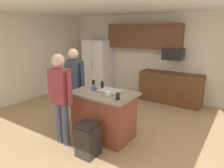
{
  "coord_description": "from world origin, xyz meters",
  "views": [
    {
      "loc": [
        2.41,
        -3.41,
        2.16
      ],
      "look_at": [
        0.14,
        0.02,
        1.05
      ],
      "focal_mm": 33.18,
      "sensor_mm": 36.0,
      "label": 1
    }
  ],
  "objects_px": {
    "glass_dark_ale": "(93,84)",
    "serving_tray": "(111,91)",
    "microwave_over_range": "(173,54)",
    "person_guest_by_door": "(75,81)",
    "trash_bin": "(88,140)",
    "kitchen_island": "(104,114)",
    "mug_blue_stoneware": "(94,88)",
    "person_guest_right": "(60,94)",
    "glass_short_whisky": "(118,96)",
    "refrigerator": "(99,65)",
    "glass_stout_tall": "(102,84)",
    "mug_ceramic_white": "(108,94)"
  },
  "relations": [
    {
      "from": "refrigerator",
      "to": "glass_dark_ale",
      "type": "xyz_separation_m",
      "value": [
        1.77,
        -2.51,
        0.14
      ]
    },
    {
      "from": "glass_short_whisky",
      "to": "glass_dark_ale",
      "type": "bearing_deg",
      "value": 157.21
    },
    {
      "from": "kitchen_island",
      "to": "glass_dark_ale",
      "type": "bearing_deg",
      "value": 158.43
    },
    {
      "from": "kitchen_island",
      "to": "person_guest_right",
      "type": "distance_m",
      "value": 0.98
    },
    {
      "from": "kitchen_island",
      "to": "glass_stout_tall",
      "type": "distance_m",
      "value": 0.64
    },
    {
      "from": "serving_tray",
      "to": "glass_short_whisky",
      "type": "bearing_deg",
      "value": -39.26
    },
    {
      "from": "trash_bin",
      "to": "serving_tray",
      "type": "bearing_deg",
      "value": 93.63
    },
    {
      "from": "person_guest_by_door",
      "to": "glass_short_whisky",
      "type": "bearing_deg",
      "value": -4.05
    },
    {
      "from": "person_guest_by_door",
      "to": "person_guest_right",
      "type": "bearing_deg",
      "value": -49.91
    },
    {
      "from": "glass_dark_ale",
      "to": "mug_blue_stoneware",
      "type": "bearing_deg",
      "value": -48.7
    },
    {
      "from": "kitchen_island",
      "to": "mug_ceramic_white",
      "type": "height_order",
      "value": "mug_ceramic_white"
    },
    {
      "from": "mug_blue_stoneware",
      "to": "mug_ceramic_white",
      "type": "xyz_separation_m",
      "value": [
        0.45,
        -0.15,
        -0.01
      ]
    },
    {
      "from": "microwave_over_range",
      "to": "trash_bin",
      "type": "bearing_deg",
      "value": -95.01
    },
    {
      "from": "refrigerator",
      "to": "glass_short_whisky",
      "type": "height_order",
      "value": "refrigerator"
    },
    {
      "from": "glass_short_whisky",
      "to": "serving_tray",
      "type": "bearing_deg",
      "value": 140.74
    },
    {
      "from": "kitchen_island",
      "to": "person_guest_right",
      "type": "bearing_deg",
      "value": -125.83
    },
    {
      "from": "glass_dark_ale",
      "to": "glass_stout_tall",
      "type": "height_order",
      "value": "glass_dark_ale"
    },
    {
      "from": "person_guest_by_door",
      "to": "mug_blue_stoneware",
      "type": "xyz_separation_m",
      "value": [
        0.7,
        -0.19,
        -0.01
      ]
    },
    {
      "from": "mug_blue_stoneware",
      "to": "trash_bin",
      "type": "relative_size",
      "value": 0.22
    },
    {
      "from": "refrigerator",
      "to": "mug_ceramic_white",
      "type": "distance_m",
      "value": 3.64
    },
    {
      "from": "trash_bin",
      "to": "kitchen_island",
      "type": "bearing_deg",
      "value": 102.86
    },
    {
      "from": "microwave_over_range",
      "to": "mug_ceramic_white",
      "type": "xyz_separation_m",
      "value": [
        -0.27,
        -2.91,
        -0.46
      ]
    },
    {
      "from": "refrigerator",
      "to": "microwave_over_range",
      "type": "bearing_deg",
      "value": 2.6
    },
    {
      "from": "glass_short_whisky",
      "to": "person_guest_right",
      "type": "bearing_deg",
      "value": -153.25
    },
    {
      "from": "kitchen_island",
      "to": "person_guest_by_door",
      "type": "relative_size",
      "value": 0.73
    },
    {
      "from": "glass_dark_ale",
      "to": "kitchen_island",
      "type": "bearing_deg",
      "value": -21.57
    },
    {
      "from": "refrigerator",
      "to": "glass_stout_tall",
      "type": "bearing_deg",
      "value": -51.39
    },
    {
      "from": "glass_stout_tall",
      "to": "person_guest_by_door",
      "type": "bearing_deg",
      "value": -174.7
    },
    {
      "from": "person_guest_by_door",
      "to": "glass_dark_ale",
      "type": "bearing_deg",
      "value": 6.55
    },
    {
      "from": "glass_short_whisky",
      "to": "glass_stout_tall",
      "type": "relative_size",
      "value": 0.9
    },
    {
      "from": "microwave_over_range",
      "to": "serving_tray",
      "type": "relative_size",
      "value": 1.27
    },
    {
      "from": "person_guest_by_door",
      "to": "trash_bin",
      "type": "xyz_separation_m",
      "value": [
        1.11,
        -0.9,
        -0.7
      ]
    },
    {
      "from": "glass_short_whisky",
      "to": "microwave_over_range",
      "type": "bearing_deg",
      "value": 89.76
    },
    {
      "from": "kitchen_island",
      "to": "glass_short_whisky",
      "type": "distance_m",
      "value": 0.72
    },
    {
      "from": "person_guest_right",
      "to": "serving_tray",
      "type": "bearing_deg",
      "value": -2.53
    },
    {
      "from": "glass_dark_ale",
      "to": "serving_tray",
      "type": "xyz_separation_m",
      "value": [
        0.48,
        -0.06,
        -0.06
      ]
    },
    {
      "from": "person_guest_by_door",
      "to": "person_guest_right",
      "type": "distance_m",
      "value": 0.99
    },
    {
      "from": "microwave_over_range",
      "to": "person_guest_right",
      "type": "bearing_deg",
      "value": -105.39
    },
    {
      "from": "person_guest_right",
      "to": "glass_stout_tall",
      "type": "distance_m",
      "value": 0.97
    },
    {
      "from": "mug_blue_stoneware",
      "to": "serving_tray",
      "type": "distance_m",
      "value": 0.37
    },
    {
      "from": "glass_stout_tall",
      "to": "serving_tray",
      "type": "distance_m",
      "value": 0.39
    },
    {
      "from": "mug_blue_stoneware",
      "to": "glass_stout_tall",
      "type": "relative_size",
      "value": 0.97
    },
    {
      "from": "mug_ceramic_white",
      "to": "trash_bin",
      "type": "height_order",
      "value": "mug_ceramic_white"
    },
    {
      "from": "person_guest_right",
      "to": "glass_short_whisky",
      "type": "bearing_deg",
      "value": -27.42
    },
    {
      "from": "mug_blue_stoneware",
      "to": "serving_tray",
      "type": "relative_size",
      "value": 0.3
    },
    {
      "from": "person_guest_by_door",
      "to": "serving_tray",
      "type": "relative_size",
      "value": 3.94
    },
    {
      "from": "microwave_over_range",
      "to": "glass_stout_tall",
      "type": "distance_m",
      "value": 2.64
    },
    {
      "from": "glass_short_whisky",
      "to": "mug_ceramic_white",
      "type": "height_order",
      "value": "glass_short_whisky"
    },
    {
      "from": "person_guest_right",
      "to": "serving_tray",
      "type": "height_order",
      "value": "person_guest_right"
    },
    {
      "from": "glass_short_whisky",
      "to": "mug_ceramic_white",
      "type": "relative_size",
      "value": 0.91
    }
  ]
}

